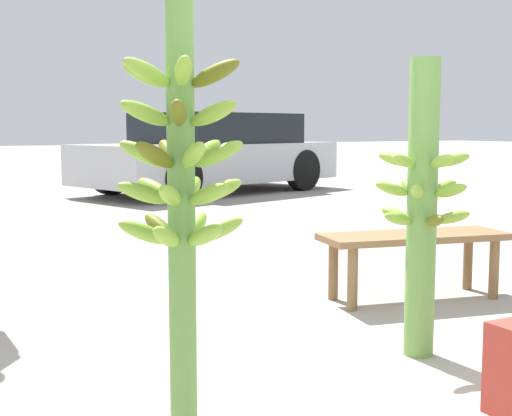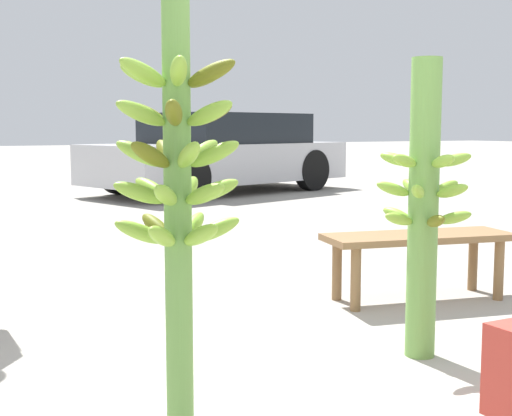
% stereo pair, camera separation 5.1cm
% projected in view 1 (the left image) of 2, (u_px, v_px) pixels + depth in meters
% --- Properties ---
extents(banana_stalk_left, '(0.43, 0.42, 1.71)m').
position_uv_depth(banana_stalk_left, '(181.00, 171.00, 2.29)').
color(banana_stalk_left, '#6B9E47').
rests_on(banana_stalk_left, ground_plane).
extents(banana_stalk_center, '(0.44, 0.44, 1.36)m').
position_uv_depth(banana_stalk_center, '(422.00, 205.00, 3.24)').
color(banana_stalk_center, '#6B9E47').
rests_on(banana_stalk_center, ground_plane).
extents(market_bench, '(1.21, 0.61, 0.41)m').
position_uv_depth(market_bench, '(414.00, 244.00, 4.35)').
color(market_bench, olive).
rests_on(market_bench, ground_plane).
extents(parked_car, '(4.66, 3.06, 1.28)m').
position_uv_depth(parked_car, '(212.00, 153.00, 11.53)').
color(parked_car, '#B7B7BC').
rests_on(parked_car, ground_plane).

